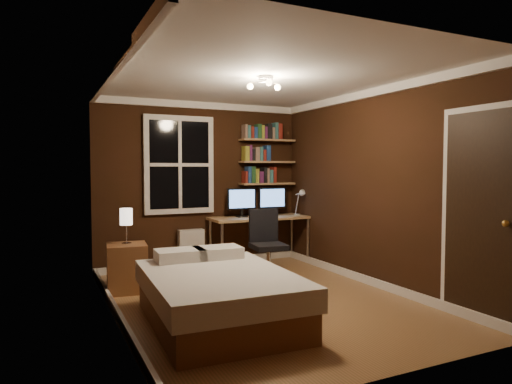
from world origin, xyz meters
name	(u,v)px	position (x,y,z in m)	size (l,w,h in m)	color
floor	(261,300)	(0.00, 0.00, 0.00)	(4.20, 4.20, 0.00)	brown
wall_back	(201,184)	(0.00, 2.10, 1.25)	(3.20, 0.04, 2.50)	black
wall_left	(113,194)	(-1.60, 0.00, 1.25)	(0.04, 4.20, 2.50)	black
wall_right	(374,188)	(1.60, 0.00, 1.25)	(0.04, 4.20, 2.50)	black
ceiling	(262,78)	(0.00, 0.00, 2.50)	(3.20, 4.20, 0.02)	white
window	(179,165)	(-0.35, 2.06, 1.55)	(1.06, 0.06, 1.46)	white
door	(480,217)	(1.59, -1.55, 1.02)	(0.03, 0.82, 2.05)	black
door_knob	(506,224)	(1.55, -1.85, 1.00)	(0.06, 0.06, 0.06)	gold
ceiling_fixture	(266,85)	(0.00, -0.10, 2.40)	(0.44, 0.44, 0.18)	beige
bookshelf_lower	(267,184)	(1.08, 1.98, 1.25)	(0.92, 0.22, 0.03)	#AA8152
books_row_lower	(267,176)	(1.08, 1.98, 1.38)	(0.54, 0.16, 0.23)	maroon
bookshelf_middle	(267,162)	(1.08, 1.98, 1.60)	(0.92, 0.22, 0.03)	#AA8152
books_row_middle	(267,154)	(1.08, 1.98, 1.73)	(0.42, 0.16, 0.23)	navy
bookshelf_upper	(267,140)	(1.08, 1.98, 1.95)	(0.92, 0.22, 0.03)	#AA8152
books_row_upper	(267,132)	(1.08, 1.98, 2.08)	(0.66, 0.16, 0.23)	#235126
bed	(218,295)	(-0.70, -0.47, 0.27)	(1.40, 1.89, 0.62)	brown
nightstand	(127,268)	(-1.31, 1.05, 0.29)	(0.46, 0.46, 0.58)	brown
bedside_lamp	(126,226)	(-1.31, 1.05, 0.80)	(0.15, 0.15, 0.43)	white
radiator	(191,249)	(-0.20, 1.99, 0.29)	(0.38, 0.13, 0.58)	silver
desk	(260,220)	(0.85, 1.79, 0.69)	(1.57, 0.59, 0.75)	#AA8152
monitor_left	(242,202)	(0.58, 1.86, 0.97)	(0.48, 0.12, 0.45)	black
monitor_right	(272,201)	(1.11, 1.86, 0.97)	(0.48, 0.12, 0.45)	black
desk_lamp	(300,202)	(1.49, 1.64, 0.97)	(0.14, 0.32, 0.44)	silver
office_chair	(267,254)	(0.47, 0.78, 0.36)	(0.52, 0.52, 0.95)	black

